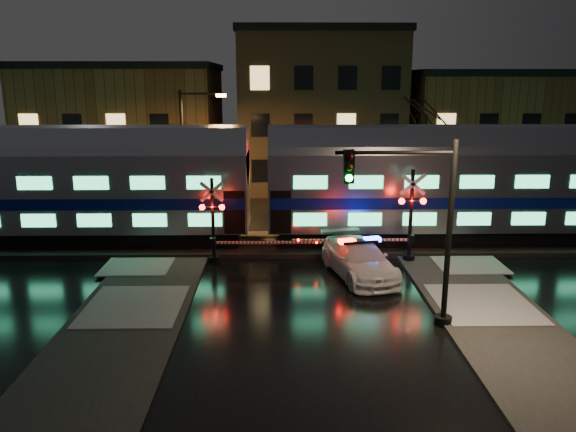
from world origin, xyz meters
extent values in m
plane|color=black|center=(0.00, 0.00, 0.00)|extent=(120.00, 120.00, 0.00)
cube|color=black|center=(0.00, 5.00, 0.12)|extent=(90.00, 4.20, 0.24)
cube|color=#2D2D2D|center=(-6.50, -6.00, 0.06)|extent=(4.00, 20.00, 0.12)
cube|color=#2D2D2D|center=(6.50, -6.00, 0.06)|extent=(4.00, 20.00, 0.12)
cube|color=brown|center=(-13.00, 22.00, 4.50)|extent=(14.00, 10.00, 9.00)
cube|color=brown|center=(2.00, 22.50, 5.75)|extent=(12.00, 11.00, 11.50)
cube|color=brown|center=(15.00, 22.00, 4.25)|extent=(12.00, 10.00, 8.50)
cube|color=black|center=(-15.14, 5.00, 0.64)|extent=(24.00, 2.40, 0.80)
cube|color=black|center=(10.86, 5.00, 0.64)|extent=(24.00, 2.40, 0.80)
cube|color=#B7BAC1|center=(10.86, 5.00, 2.94)|extent=(25.00, 3.05, 3.80)
cube|color=navy|center=(10.86, 5.00, 2.54)|extent=(24.75, 3.09, 0.55)
cube|color=#3BE190|center=(10.86, 3.45, 1.79)|extent=(21.00, 0.05, 0.62)
cube|color=#3BE190|center=(10.86, 3.45, 3.59)|extent=(21.00, 0.05, 0.62)
cylinder|color=#B7BAC1|center=(10.86, 5.00, 4.64)|extent=(25.00, 3.05, 3.05)
imported|color=white|center=(2.32, 0.50, 0.76)|extent=(3.31, 5.62, 1.53)
cube|color=black|center=(2.32, 0.50, 1.57)|extent=(1.64, 0.77, 0.10)
cube|color=#FF0C05|center=(1.76, 0.37, 1.61)|extent=(0.76, 0.51, 0.18)
cube|color=#1426FF|center=(2.87, 0.63, 1.61)|extent=(0.76, 0.51, 0.18)
cylinder|color=black|center=(4.92, 2.40, 0.16)|extent=(0.54, 0.54, 0.33)
cylinder|color=black|center=(4.92, 2.40, 2.18)|extent=(0.17, 0.17, 4.35)
sphere|color=#FF0C05|center=(4.43, 2.22, 2.94)|extent=(0.28, 0.28, 0.28)
sphere|color=#FF0C05|center=(5.41, 2.22, 2.94)|extent=(0.28, 0.28, 0.28)
cube|color=white|center=(2.20, 2.15, 1.14)|extent=(5.44, 0.10, 0.10)
cube|color=black|center=(4.92, 2.15, 1.14)|extent=(0.25, 0.30, 0.45)
cylinder|color=black|center=(-4.14, 2.40, 0.15)|extent=(0.50, 0.50, 0.30)
cylinder|color=black|center=(-4.14, 2.40, 1.99)|extent=(0.16, 0.16, 3.98)
sphere|color=#FF0C05|center=(-4.59, 2.22, 2.69)|extent=(0.26, 0.26, 0.26)
sphere|color=#FF0C05|center=(-3.69, 2.22, 2.69)|extent=(0.26, 0.26, 0.26)
cube|color=white|center=(-1.65, 2.15, 1.05)|extent=(4.98, 0.10, 0.10)
cube|color=black|center=(-4.14, 2.15, 1.05)|extent=(0.25, 0.30, 0.45)
cylinder|color=black|center=(4.54, -4.55, 0.16)|extent=(0.60, 0.60, 0.32)
cylinder|color=black|center=(4.54, -4.55, 3.21)|extent=(0.19, 0.19, 6.42)
cylinder|color=black|center=(2.62, -4.55, 6.00)|extent=(3.85, 0.13, 0.13)
cube|color=black|center=(1.12, -4.70, 5.57)|extent=(0.34, 0.30, 1.07)
sphere|color=#0CFF3F|center=(1.12, -4.86, 5.22)|extent=(0.24, 0.24, 0.24)
cylinder|color=black|center=(-6.50, 9.00, 3.87)|extent=(0.19, 0.19, 7.73)
cylinder|color=black|center=(-5.34, 9.00, 7.54)|extent=(2.32, 0.12, 0.12)
cube|color=orange|center=(-4.28, 9.00, 7.44)|extent=(0.53, 0.27, 0.17)
camera|label=1|loc=(-1.12, -22.46, 8.26)|focal=35.00mm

